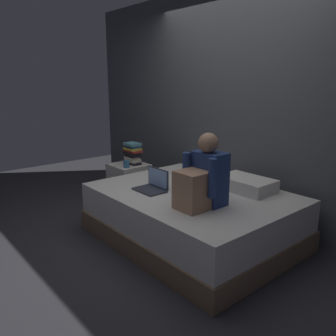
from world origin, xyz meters
name	(u,v)px	position (x,y,z in m)	size (l,w,h in m)	color
ground_plane	(157,240)	(0.00, 0.00, 0.00)	(8.00, 8.00, 0.00)	#2D2D33
wall_back	(237,104)	(0.00, 1.20, 1.35)	(5.60, 0.10, 2.70)	#4C4F54
bed	(192,216)	(0.20, 0.30, 0.26)	(2.00, 1.50, 0.52)	#7A6047
nightstand	(129,184)	(-1.10, 0.40, 0.28)	(0.44, 0.46, 0.55)	beige
person_sitting	(203,179)	(0.55, 0.08, 0.77)	(0.39, 0.44, 0.66)	navy
laptop	(153,185)	(-0.09, 0.02, 0.58)	(0.32, 0.23, 0.22)	#333842
pillow	(246,184)	(0.52, 0.75, 0.59)	(0.56, 0.36, 0.13)	silver
book_stack	(133,153)	(-1.07, 0.45, 0.70)	(0.23, 0.17, 0.28)	black
mug	(126,164)	(-0.97, 0.28, 0.60)	(0.08, 0.08, 0.09)	teal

